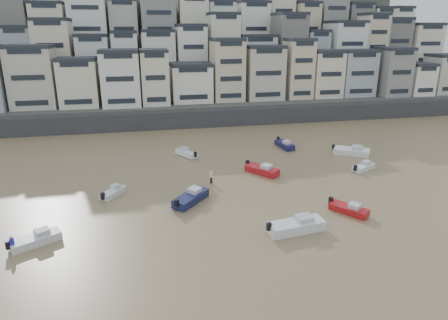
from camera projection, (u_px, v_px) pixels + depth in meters
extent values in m
cube|color=#38383A|center=(190.00, 119.00, 82.98)|extent=(140.00, 3.00, 3.50)
cube|color=#4C4C47|center=(208.00, 110.00, 90.40)|extent=(140.00, 14.00, 4.00)
cube|color=#4C4C47|center=(200.00, 89.00, 100.60)|extent=(140.00, 14.00, 10.00)
cube|color=#4C4C47|center=(192.00, 69.00, 110.49)|extent=(140.00, 14.00, 18.00)
cube|color=#4C4C47|center=(187.00, 52.00, 120.37)|extent=(140.00, 16.00, 26.00)
cube|color=#4C4C47|center=(181.00, 40.00, 132.43)|extent=(140.00, 18.00, 32.00)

